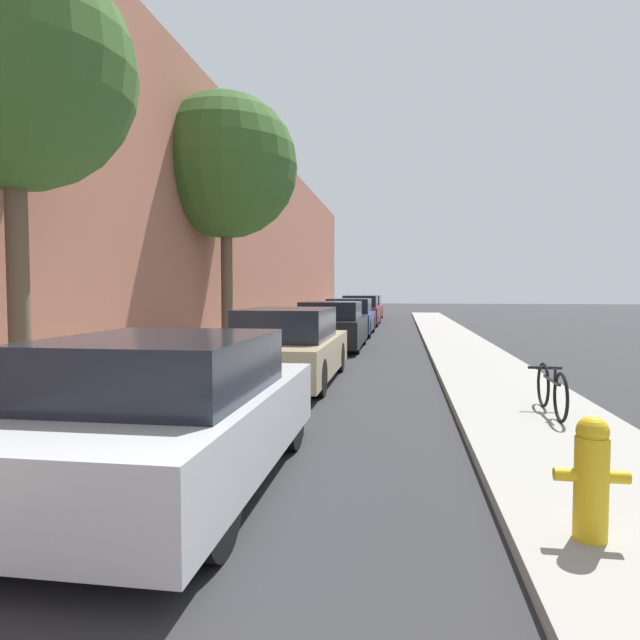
% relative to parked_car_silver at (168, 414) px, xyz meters
% --- Properties ---
extents(ground_plane, '(120.00, 120.00, 0.00)m').
position_rel_parked_car_silver_xyz_m(ground_plane, '(0.85, 10.34, -0.65)').
color(ground_plane, '#28282B').
extents(sidewalk_left, '(2.00, 52.00, 0.12)m').
position_rel_parked_car_silver_xyz_m(sidewalk_left, '(-2.05, 10.34, -0.59)').
color(sidewalk_left, gray).
rests_on(sidewalk_left, ground).
extents(sidewalk_right, '(2.00, 52.00, 0.12)m').
position_rel_parked_car_silver_xyz_m(sidewalk_right, '(3.75, 10.34, -0.59)').
color(sidewalk_right, gray).
rests_on(sidewalk_right, ground).
extents(building_facade_left, '(0.70, 52.00, 7.35)m').
position_rel_parked_car_silver_xyz_m(building_facade_left, '(-3.40, 10.34, 3.03)').
color(building_facade_left, '#9E604C').
rests_on(building_facade_left, ground).
extents(parked_car_silver, '(1.86, 3.91, 1.34)m').
position_rel_parked_car_silver_xyz_m(parked_car_silver, '(0.00, 0.00, 0.00)').
color(parked_car_silver, black).
rests_on(parked_car_silver, ground).
extents(parked_car_champagne, '(1.75, 4.46, 1.40)m').
position_rel_parked_car_silver_xyz_m(parked_car_champagne, '(-0.08, 5.53, 0.01)').
color(parked_car_champagne, black).
rests_on(parked_car_champagne, ground).
extents(parked_car_black, '(1.86, 4.20, 1.41)m').
position_rel_parked_car_silver_xyz_m(parked_car_black, '(-0.04, 11.53, 0.02)').
color(parked_car_black, black).
rests_on(parked_car_black, ground).
extents(parked_car_navy, '(1.78, 4.57, 1.42)m').
position_rel_parked_car_silver_xyz_m(parked_car_navy, '(0.01, 16.64, 0.03)').
color(parked_car_navy, black).
rests_on(parked_car_navy, ground).
extents(parked_car_maroon, '(1.83, 4.70, 1.49)m').
position_rel_parked_car_silver_xyz_m(parked_car_maroon, '(-0.01, 22.76, 0.05)').
color(parked_car_maroon, black).
rests_on(parked_car_maroon, ground).
extents(parked_car_red, '(1.71, 4.62, 1.45)m').
position_rel_parked_car_silver_xyz_m(parked_car_red, '(-0.03, 28.44, 0.04)').
color(parked_car_red, black).
rests_on(parked_car_red, ground).
extents(street_tree_near, '(2.75, 2.75, 5.50)m').
position_rel_parked_car_silver_xyz_m(street_tree_near, '(-2.36, 1.21, 3.57)').
color(street_tree_near, brown).
rests_on(street_tree_near, sidewalk_left).
extents(street_tree_far, '(3.60, 3.60, 6.53)m').
position_rel_parked_car_silver_xyz_m(street_tree_far, '(-2.38, 8.81, 4.19)').
color(street_tree_far, brown).
rests_on(street_tree_far, sidewalk_left).
extents(fire_hydrant, '(0.46, 0.21, 0.81)m').
position_rel_parked_car_silver_xyz_m(fire_hydrant, '(3.24, -0.81, -0.11)').
color(fire_hydrant, gold).
rests_on(fire_hydrant, sidewalk_right).
extents(bicycle, '(0.44, 1.51, 0.62)m').
position_rel_parked_car_silver_xyz_m(bicycle, '(3.95, 2.90, -0.21)').
color(bicycle, black).
rests_on(bicycle, sidewalk_right).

